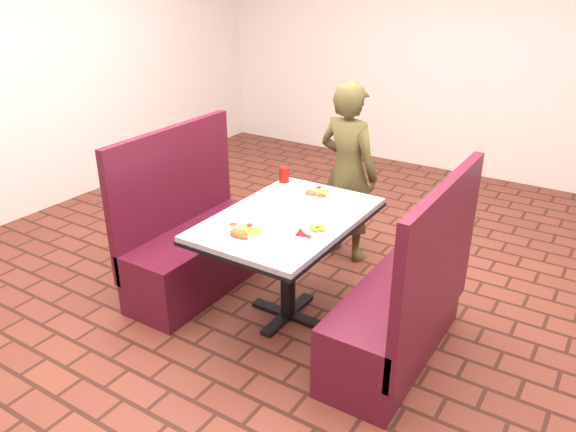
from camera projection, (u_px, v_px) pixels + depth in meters
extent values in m
plane|color=brown|center=(288.00, 316.00, 3.83)|extent=(7.00, 7.00, 0.00)
cube|color=white|center=(465.00, 46.00, 5.95)|extent=(6.00, 0.04, 2.80)
cube|color=#ACAEB1|center=(288.00, 219.00, 3.53)|extent=(0.80, 1.20, 0.03)
cube|color=black|center=(288.00, 222.00, 3.54)|extent=(0.81, 1.21, 0.02)
cylinder|color=black|center=(288.00, 270.00, 3.68)|extent=(0.10, 0.10, 0.69)
cube|color=black|center=(288.00, 314.00, 3.82)|extent=(0.55, 0.08, 0.03)
cube|color=black|center=(288.00, 314.00, 3.82)|extent=(0.08, 0.55, 0.03)
cube|color=#5A1426|center=(202.00, 259.00, 4.10)|extent=(0.45, 1.20, 0.45)
cube|color=#5A1426|center=(174.00, 192.00, 4.02)|extent=(0.06, 1.20, 0.95)
cube|color=#5A1426|center=(393.00, 323.00, 3.37)|extent=(0.45, 1.20, 0.45)
cube|color=#5A1426|center=(437.00, 263.00, 3.07)|extent=(0.06, 1.20, 0.95)
imported|color=brown|center=(348.00, 173.00, 4.36)|extent=(0.57, 0.42, 1.42)
cylinder|color=white|center=(246.00, 234.00, 3.27)|extent=(0.26, 0.26, 0.02)
ellipsoid|color=gold|center=(253.00, 228.00, 3.27)|extent=(0.10, 0.10, 0.05)
ellipsoid|color=#85C44E|center=(244.00, 225.00, 3.32)|extent=(0.10, 0.09, 0.03)
cylinder|color=red|center=(250.00, 225.00, 3.32)|extent=(0.04, 0.04, 0.01)
ellipsoid|color=#955426|center=(239.00, 231.00, 3.22)|extent=(0.11, 0.09, 0.06)
ellipsoid|color=#955426|center=(243.00, 235.00, 3.19)|extent=(0.06, 0.05, 0.04)
cylinder|color=white|center=(233.00, 227.00, 3.29)|extent=(0.06, 0.06, 0.04)
cylinder|color=brown|center=(233.00, 224.00, 3.29)|extent=(0.05, 0.05, 0.00)
cylinder|color=white|center=(317.00, 194.00, 3.84)|extent=(0.24, 0.24, 0.01)
ellipsoid|color=gold|center=(323.00, 189.00, 3.84)|extent=(0.10, 0.10, 0.04)
ellipsoid|color=#85C44E|center=(314.00, 188.00, 3.89)|extent=(0.10, 0.08, 0.03)
cylinder|color=red|center=(319.00, 187.00, 3.88)|extent=(0.04, 0.04, 0.01)
ellipsoid|color=brown|center=(321.00, 194.00, 3.78)|extent=(0.07, 0.07, 0.02)
ellipsoid|color=#955426|center=(310.00, 191.00, 3.81)|extent=(0.08, 0.06, 0.05)
cylinder|color=white|center=(317.00, 230.00, 3.33)|extent=(0.17, 0.17, 0.01)
cube|color=#600E12|center=(305.00, 233.00, 3.29)|extent=(0.11, 0.11, 0.00)
cube|color=silver|center=(312.00, 235.00, 3.26)|extent=(0.04, 0.13, 0.00)
cylinder|color=red|center=(284.00, 175.00, 4.05)|extent=(0.07, 0.07, 0.11)
cube|color=white|center=(281.00, 258.00, 3.00)|extent=(0.24, 0.23, 0.01)
cube|color=silver|center=(249.00, 231.00, 3.30)|extent=(0.07, 0.15, 0.00)
cube|color=silver|center=(243.00, 234.00, 3.27)|extent=(0.04, 0.16, 0.00)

